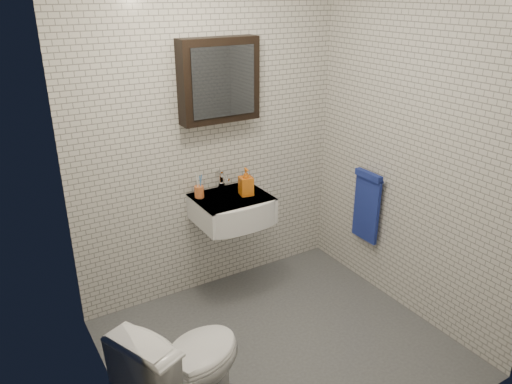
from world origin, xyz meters
TOP-DOWN VIEW (x-y plane):
  - ground at (0.00, 0.00)m, footprint 2.20×2.00m
  - room_shell at (0.00, 0.00)m, footprint 2.22×2.02m
  - washbasin at (0.05, 0.73)m, footprint 0.55×0.50m
  - faucet at (0.05, 0.93)m, footprint 0.06×0.20m
  - mirror_cabinet at (0.05, 0.93)m, footprint 0.60×0.15m
  - towel_rail at (1.04, 0.35)m, footprint 0.09×0.30m
  - toothbrush_cup at (-0.16, 0.89)m, footprint 0.09×0.09m
  - soap_bottle at (0.16, 0.75)m, footprint 0.11×0.11m
  - toilet at (-0.80, -0.24)m, footprint 0.84×0.67m

SIDE VIEW (x-z plane):
  - ground at x=0.00m, z-range 0.00..0.01m
  - toilet at x=-0.80m, z-range 0.00..0.75m
  - towel_rail at x=1.04m, z-range 0.43..1.01m
  - washbasin at x=0.05m, z-range 0.66..0.86m
  - toothbrush_cup at x=-0.16m, z-range 0.80..1.00m
  - faucet at x=0.05m, z-range 0.84..0.99m
  - soap_bottle at x=0.16m, z-range 0.85..1.06m
  - room_shell at x=0.00m, z-range 0.21..2.72m
  - mirror_cabinet at x=0.05m, z-range 1.40..2.00m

